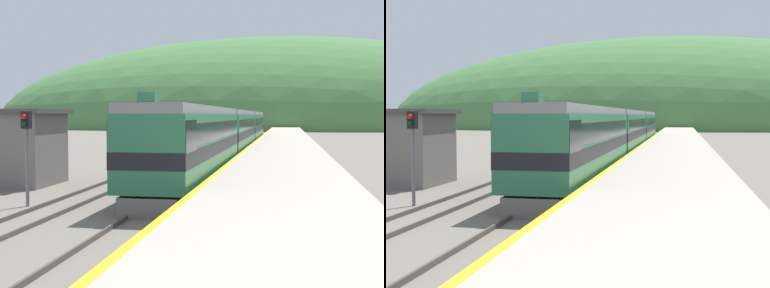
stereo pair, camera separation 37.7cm
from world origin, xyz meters
TOP-DOWN VIEW (x-y plane):
  - track_main at (0.00, 70.00)m, footprint 1.52×180.00m
  - track_siding at (-4.14, 70.00)m, footprint 1.52×180.00m
  - platform at (4.69, 50.00)m, footprint 6.07×140.00m
  - distant_hills at (0.00, 159.31)m, footprint 171.57×77.21m
  - station_shed at (-10.04, 25.64)m, footprint 5.82×4.56m
  - express_train_lead_car at (0.00, 26.89)m, footprint 2.91×19.82m
  - carriage_second at (0.00, 48.00)m, footprint 2.90×20.17m
  - carriage_third at (0.00, 69.05)m, footprint 2.90×20.17m
  - signal_post_siding at (-5.56, 19.21)m, footprint 0.36×0.42m

SIDE VIEW (x-z plane):
  - distant_hills at x=0.00m, z-range -26.51..26.51m
  - track_main at x=0.00m, z-range 0.00..0.16m
  - track_siding at x=-4.14m, z-range 0.00..0.16m
  - platform at x=4.69m, z-range -0.01..1.11m
  - station_shed at x=-10.04m, z-range 0.03..4.10m
  - carriage_second at x=0.00m, z-range 0.18..4.39m
  - carriage_third at x=0.00m, z-range 0.18..4.39m
  - express_train_lead_car at x=0.00m, z-range 0.02..4.58m
  - signal_post_siding at x=-5.56m, z-range 0.86..4.81m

